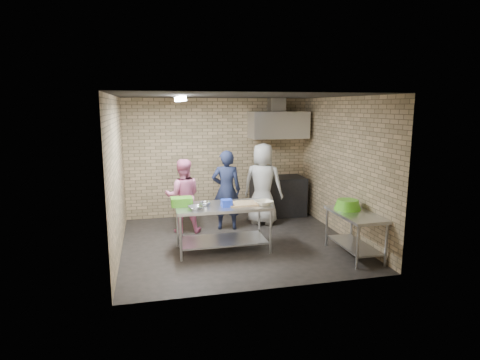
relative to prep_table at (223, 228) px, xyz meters
name	(u,v)px	position (x,y,z in m)	size (l,w,h in m)	color
floor	(237,242)	(0.34, 0.34, -0.41)	(4.20, 4.20, 0.00)	black
ceiling	(237,96)	(0.34, 0.34, 2.29)	(4.20, 4.20, 0.00)	black
back_wall	(218,158)	(0.34, 2.34, 0.94)	(4.20, 0.06, 2.70)	tan
front_wall	(270,195)	(0.34, -1.66, 0.94)	(4.20, 0.06, 2.70)	tan
left_wall	(117,176)	(-1.76, 0.34, 0.94)	(0.06, 4.00, 2.70)	tan
right_wall	(343,167)	(2.44, 0.34, 0.94)	(0.06, 4.00, 2.70)	tan
prep_table	(223,228)	(0.00, 0.00, 0.00)	(1.64, 0.82, 0.82)	silver
side_counter	(354,234)	(2.14, -0.76, -0.03)	(0.60, 1.20, 0.75)	silver
stove	(278,196)	(1.69, 1.99, 0.04)	(1.20, 0.70, 0.90)	black
range_hood	(278,125)	(1.69, 2.04, 1.69)	(1.30, 0.60, 0.60)	silver
hood_duct	(277,105)	(1.69, 2.19, 2.14)	(0.35, 0.30, 0.30)	#A5A8AD
wall_shelf	(288,132)	(1.99, 2.23, 1.51)	(0.80, 0.20, 0.04)	#3F2B19
fluorescent_fixture	(180,99)	(-0.66, 0.34, 2.23)	(0.10, 1.25, 0.08)	white
green_crate	(182,202)	(-0.70, 0.12, 0.48)	(0.36, 0.27, 0.15)	#3D931B
blue_tub	(227,203)	(0.05, -0.10, 0.47)	(0.18, 0.18, 0.12)	#1A38C9
cutting_board	(242,204)	(0.35, -0.02, 0.42)	(0.50, 0.38, 0.03)	tan
mixing_bowl_a	(195,208)	(-0.50, -0.20, 0.44)	(0.26, 0.26, 0.06)	#B1B4B8
mixing_bowl_b	(205,204)	(-0.30, 0.05, 0.44)	(0.20, 0.20, 0.06)	silver
ceramic_bowl	(264,203)	(0.70, -0.15, 0.45)	(0.31, 0.31, 0.08)	beige
green_basin	(348,204)	(2.12, -0.51, 0.43)	(0.46, 0.46, 0.17)	#59C626
bottle_red	(278,128)	(1.74, 2.23, 1.62)	(0.07, 0.07, 0.18)	#B22619
bottle_green	(294,128)	(2.14, 2.23, 1.61)	(0.06, 0.06, 0.15)	green
man_navy	(226,190)	(0.31, 1.21, 0.41)	(0.60, 0.39, 1.65)	black
woman_pink	(183,196)	(-0.58, 1.21, 0.34)	(0.72, 0.56, 1.49)	pink
woman_white	(263,184)	(1.15, 1.42, 0.47)	(0.86, 0.56, 1.75)	silver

